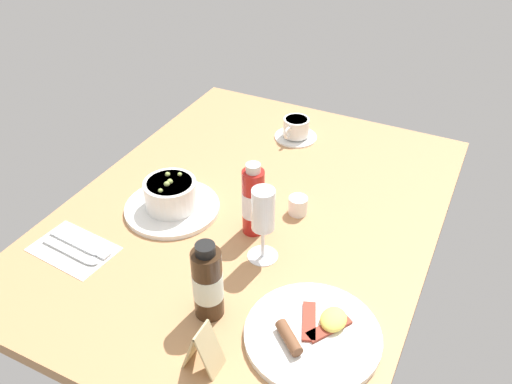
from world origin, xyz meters
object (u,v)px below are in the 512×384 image
(cutlery_setting, at_px, (75,249))
(sauce_bottle_brown, at_px, (208,283))
(porridge_bowl, at_px, (171,198))
(coffee_cup, at_px, (296,129))
(creamer_jug, at_px, (298,205))
(breakfast_plate, at_px, (313,334))
(menu_card, at_px, (202,347))
(sauce_bottle_red, at_px, (253,201))
(wine_glass, at_px, (263,214))

(cutlery_setting, distance_m, sauce_bottle_brown, 0.36)
(porridge_bowl, distance_m, coffee_cup, 0.46)
(creamer_jug, distance_m, breakfast_plate, 0.36)
(cutlery_setting, bearing_deg, menu_card, 72.38)
(porridge_bowl, height_order, menu_card, menu_card)
(sauce_bottle_red, height_order, menu_card, sauce_bottle_red)
(coffee_cup, xyz_separation_m, menu_card, (0.78, 0.16, 0.02))
(porridge_bowl, distance_m, breakfast_plate, 0.48)
(coffee_cup, relative_size, sauce_bottle_brown, 0.74)
(coffee_cup, bearing_deg, sauce_bottle_red, 9.96)
(porridge_bowl, relative_size, creamer_jug, 4.18)
(sauce_bottle_red, xyz_separation_m, menu_card, (0.36, 0.08, -0.04))
(cutlery_setting, height_order, sauce_bottle_brown, sauce_bottle_brown)
(cutlery_setting, relative_size, wine_glass, 1.09)
(sauce_bottle_brown, bearing_deg, wine_glass, 172.57)
(wine_glass, distance_m, sauce_bottle_red, 0.09)
(wine_glass, xyz_separation_m, menu_card, (0.29, 0.03, -0.07))
(wine_glass, bearing_deg, sauce_bottle_red, -140.41)
(coffee_cup, distance_m, sauce_bottle_brown, 0.69)
(sauce_bottle_brown, distance_m, sauce_bottle_red, 0.25)
(creamer_jug, bearing_deg, sauce_bottle_brown, -5.41)
(menu_card, bearing_deg, creamer_jug, -177.94)
(porridge_bowl, bearing_deg, wine_glass, 79.19)
(wine_glass, bearing_deg, porridge_bowl, -100.81)
(porridge_bowl, relative_size, breakfast_plate, 0.90)
(porridge_bowl, height_order, wine_glass, wine_glass)
(coffee_cup, relative_size, wine_glass, 0.72)
(creamer_jug, bearing_deg, menu_card, 2.06)
(porridge_bowl, bearing_deg, coffee_cup, 163.41)
(creamer_jug, bearing_deg, cutlery_setting, -48.97)
(porridge_bowl, xyz_separation_m, breakfast_plate, (0.20, 0.44, -0.03))
(wine_glass, bearing_deg, creamer_jug, 176.78)
(sauce_bottle_red, bearing_deg, creamer_jug, 147.47)
(breakfast_plate, bearing_deg, sauce_bottle_red, -133.73)
(wine_glass, xyz_separation_m, sauce_bottle_red, (-0.07, -0.06, -0.03))
(coffee_cup, bearing_deg, wine_glass, 14.85)
(creamer_jug, distance_m, menu_card, 0.46)
(menu_card, bearing_deg, sauce_bottle_red, -167.07)
(cutlery_setting, height_order, coffee_cup, coffee_cup)
(porridge_bowl, bearing_deg, sauce_bottle_red, 94.85)
(porridge_bowl, distance_m, sauce_bottle_brown, 0.34)
(sauce_bottle_brown, relative_size, sauce_bottle_red, 0.95)
(creamer_jug, height_order, wine_glass, wine_glass)
(coffee_cup, bearing_deg, creamer_jug, 23.50)
(creamer_jug, bearing_deg, breakfast_plate, 27.06)
(coffee_cup, distance_m, wine_glass, 0.52)
(creamer_jug, height_order, breakfast_plate, creamer_jug)
(wine_glass, height_order, sauce_bottle_red, sauce_bottle_red)
(coffee_cup, distance_m, sauce_bottle_red, 0.44)
(cutlery_setting, relative_size, sauce_bottle_red, 1.07)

